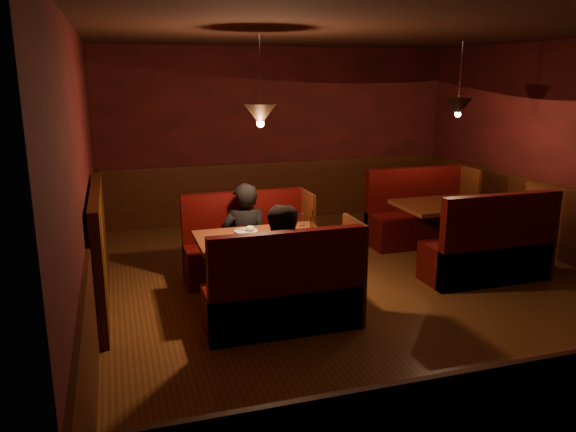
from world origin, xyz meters
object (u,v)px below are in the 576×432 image
object	(u,v)px
main_bench_far	(248,251)
second_bench_far	(419,220)
diner_b	(287,249)
main_table	(263,251)
diner_a	(245,218)
second_table	(450,218)
second_bench_near	(491,253)
main_bench_near	(286,298)

from	to	relation	value
main_bench_far	second_bench_far	xyz separation A→B (m)	(2.77, 0.66, 0.02)
second_bench_far	diner_b	world-z (taller)	diner_b
main_table	diner_b	bearing A→B (deg)	-84.38
main_table	diner_b	xyz separation A→B (m)	(0.07, -0.66, 0.21)
second_bench_far	diner_a	world-z (taller)	diner_a
main_bench_far	second_table	distance (m)	2.75
diner_a	diner_b	size ratio (longest dim) A/B	0.99
second_bench_far	second_bench_near	xyz separation A→B (m)	(0.00, -1.69, 0.00)
second_bench_far	second_bench_near	size ratio (longest dim) A/B	1.00
diner_a	diner_b	distance (m)	1.36
main_table	diner_b	world-z (taller)	diner_b
main_bench_far	main_bench_near	bearing A→B (deg)	-90.00
main_bench_far	second_table	bearing A→B (deg)	-3.82
main_bench_far	main_bench_near	world-z (taller)	same
main_table	second_table	bearing A→B (deg)	12.59
main_bench_far	second_table	world-z (taller)	main_bench_far
main_bench_near	second_bench_far	bearing A→B (deg)	39.21
second_table	diner_a	xyz separation A→B (m)	(-2.80, 0.07, 0.19)
second_bench_far	diner_b	xyz separation A→B (m)	(-2.72, -2.12, 0.43)
main_bench_far	diner_b	distance (m)	1.53
main_table	diner_b	distance (m)	0.70
main_bench_far	second_bench_far	world-z (taller)	second_bench_far
second_bench_far	diner_b	bearing A→B (deg)	-142.01
main_table	second_table	size ratio (longest dim) A/B	1.00
main_bench_far	diner_b	bearing A→B (deg)	-88.03
second_bench_near	main_bench_far	bearing A→B (deg)	159.64
main_table	main_bench_near	xyz separation A→B (m)	(0.02, -0.80, -0.25)
second_bench_far	second_bench_near	world-z (taller)	same
second_bench_far	main_table	bearing A→B (deg)	-152.35
diner_a	main_bench_far	bearing A→B (deg)	-114.04
main_table	second_bench_far	world-z (taller)	second_bench_far
main_table	second_bench_far	size ratio (longest dim) A/B	0.90
main_table	diner_a	distance (m)	0.72
main_bench_far	second_bench_near	world-z (taller)	second_bench_near
second_bench_near	diner_a	xyz separation A→B (m)	(-2.83, 0.92, 0.43)
main_bench_near	diner_a	size ratio (longest dim) A/B	0.99
diner_b	second_bench_near	bearing A→B (deg)	19.71
diner_a	diner_b	world-z (taller)	diner_b
main_table	main_bench_far	size ratio (longest dim) A/B	0.91
main_table	second_table	world-z (taller)	main_table
main_bench_far	main_bench_near	size ratio (longest dim) A/B	1.00
main_table	main_bench_far	xyz separation A→B (m)	(0.02, 0.80, -0.25)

